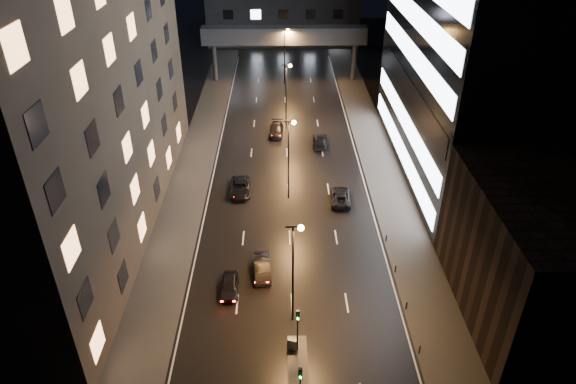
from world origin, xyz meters
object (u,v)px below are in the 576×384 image
car_away_b (262,268)px  car_toward_b (320,140)px  car_away_c (240,187)px  car_away_d (276,130)px  car_away_a (230,286)px  car_toward_a (340,196)px  utility_cabinet (292,344)px

car_away_b → car_toward_b: bearing=70.3°
car_away_c → car_away_d: (4.35, 16.70, 0.00)m
car_away_a → car_away_c: (-0.09, 17.62, 0.05)m
car_away_d → car_away_c: bearing=-101.2°
car_away_b → car_toward_a: car_away_b is taller
utility_cabinet → car_toward_b: bearing=98.4°
car_away_a → car_toward_b: (10.53, 30.53, 0.06)m
car_away_a → car_away_c: car_away_c is taller
car_toward_a → utility_cabinet: size_ratio=4.50×
car_away_d → utility_cabinet: car_away_d is taller
car_away_a → car_toward_b: 32.29m
car_away_a → car_away_d: car_away_d is taller
car_away_b → utility_cabinet: bearing=-78.9°
car_away_c → car_away_d: bearing=73.1°
utility_cabinet → car_away_b: bearing=121.6°
car_away_a → car_toward_b: size_ratio=0.78×
car_toward_a → utility_cabinet: (-6.27, -22.51, 0.01)m
car_away_a → car_away_b: bearing=38.0°
utility_cabinet → car_away_a: bearing=144.4°
car_away_c → utility_cabinet: 25.37m
car_away_a → car_toward_a: car_toward_a is taller
car_away_c → car_toward_a: bearing=-12.7°
car_away_a → car_away_b: (2.96, 2.48, 0.06)m
car_away_c → utility_cabinet: (5.75, -24.71, -0.03)m
car_away_a → car_away_c: 17.62m
car_away_b → car_away_c: bearing=96.8°
car_away_d → car_toward_b: bearing=-27.7°
utility_cabinet → car_away_c: bearing=118.9°
car_toward_a → car_away_a: bearing=55.7°
car_away_a → car_toward_b: car_toward_b is taller
car_away_c → car_toward_a: (12.03, -2.20, -0.04)m
car_toward_a → car_toward_b: (-1.40, 15.11, 0.05)m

